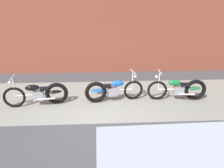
# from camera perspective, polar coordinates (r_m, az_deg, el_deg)

# --- Properties ---
(ground_plane) EXTENTS (80.00, 80.00, 0.00)m
(ground_plane) POSITION_cam_1_polar(r_m,az_deg,el_deg) (5.60, -3.43, -11.20)
(ground_plane) COLOR #47474C
(sidewalk_slab) EXTENTS (36.00, 3.50, 0.01)m
(sidewalk_slab) POSITION_cam_1_polar(r_m,az_deg,el_deg) (7.16, -3.40, -3.93)
(sidewalk_slab) COLOR gray
(sidewalk_slab) RESTS_ON ground
(brick_building_wall) EXTENTS (36.00, 0.50, 5.70)m
(brick_building_wall) POSITION_cam_1_polar(r_m,az_deg,el_deg) (10.00, -3.71, 19.64)
(brick_building_wall) COLOR brown
(brick_building_wall) RESTS_ON ground
(motorcycle_black) EXTENTS (2.00, 0.60, 1.03)m
(motorcycle_black) POSITION_cam_1_polar(r_m,az_deg,el_deg) (6.86, -19.56, -2.60)
(motorcycle_black) COLOR black
(motorcycle_black) RESTS_ON ground
(motorcycle_blue) EXTENTS (2.00, 0.59, 1.03)m
(motorcycle_blue) POSITION_cam_1_polar(r_m,az_deg,el_deg) (6.75, -0.48, -1.77)
(motorcycle_blue) COLOR black
(motorcycle_blue) RESTS_ON ground
(motorcycle_green) EXTENTS (2.01, 0.58, 1.03)m
(motorcycle_green) POSITION_cam_1_polar(r_m,az_deg,el_deg) (7.25, 18.99, -1.33)
(motorcycle_green) COLOR black
(motorcycle_green) RESTS_ON ground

